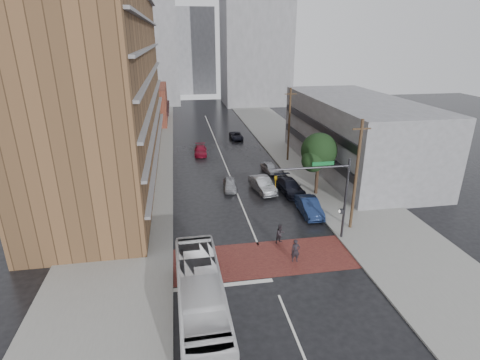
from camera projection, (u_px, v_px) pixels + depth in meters
ground at (265, 262)px, 28.80m from camera, size 160.00×160.00×0.00m
crosswalk at (264, 259)px, 29.25m from camera, size 14.00×5.00×0.02m
sidewalk_west at (139, 166)px, 49.99m from camera, size 9.00×90.00×0.15m
sidewalk_east at (304, 157)px, 53.55m from camera, size 9.00×90.00×0.15m
apartment_block at (105, 57)px, 43.68m from camera, size 10.00×44.00×28.00m
storefront_west at (147, 104)px, 75.37m from camera, size 8.00×16.00×7.00m
building_east at (355, 134)px, 48.14m from camera, size 11.00×26.00×9.00m
distant_tower_west at (140, 37)px, 92.65m from camera, size 18.00×16.00×32.00m
distant_tower_east at (256, 29)px, 90.75m from camera, size 16.00×14.00×36.00m
distant_tower_center at (194, 51)px, 111.90m from camera, size 12.00×10.00×24.00m
street_tree at (319, 153)px, 39.49m from camera, size 4.20×4.10×6.90m
signal_mast at (330, 188)px, 30.30m from camera, size 6.50×0.30×7.20m
utility_pole_near at (356, 175)px, 31.99m from camera, size 1.60×0.26×10.00m
utility_pole_far at (289, 125)px, 50.40m from camera, size 1.60×0.26×10.00m
transit_bus at (201, 300)px, 22.25m from camera, size 2.87×11.46×3.18m
pedestrian_a at (296, 251)px, 28.57m from camera, size 0.70×0.48×1.87m
pedestrian_b at (280, 234)px, 31.25m from camera, size 0.98×0.87×1.66m
car_travel_a at (230, 184)px, 42.26m from camera, size 1.83×3.87×1.28m
car_travel_b at (263, 185)px, 41.64m from camera, size 2.49×5.10×1.61m
car_travel_c at (201, 150)px, 54.75m from camera, size 2.04×4.47×1.27m
suv_travel at (236, 136)px, 62.97m from camera, size 1.97×4.25×1.18m
car_parked_near at (309, 207)px, 36.32m from camera, size 1.79×4.84×1.58m
car_parked_mid at (290, 187)px, 41.27m from camera, size 2.65×5.39×1.51m
car_parked_far at (270, 168)px, 47.50m from camera, size 2.02×3.91×1.27m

